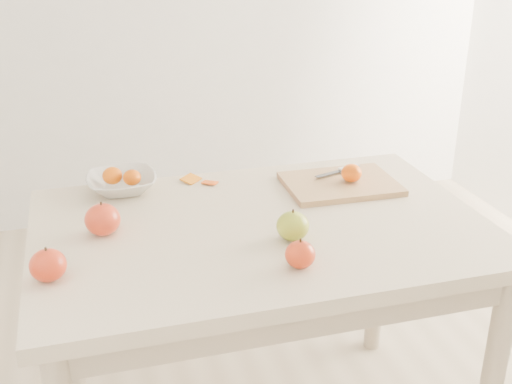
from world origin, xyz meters
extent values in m
cube|color=beige|center=(0.00, 0.00, 0.73)|extent=(1.20, 0.80, 0.04)
cylinder|color=#BCAA8E|center=(-0.54, 0.34, 0.35)|extent=(0.06, 0.06, 0.71)
cylinder|color=#BCAA8E|center=(0.54, 0.34, 0.35)|extent=(0.06, 0.06, 0.71)
cube|color=tan|center=(0.30, 0.18, 0.76)|extent=(0.34, 0.25, 0.02)
ellipsoid|color=#D65B07|center=(0.33, 0.17, 0.80)|extent=(0.06, 0.06, 0.05)
imported|color=silver|center=(-0.34, 0.32, 0.78)|extent=(0.21, 0.21, 0.05)
ellipsoid|color=#E95A08|center=(-0.36, 0.33, 0.80)|extent=(0.06, 0.06, 0.05)
ellipsoid|color=#CA5E07|center=(-0.31, 0.31, 0.80)|extent=(0.05, 0.05, 0.05)
cube|color=orange|center=(-0.13, 0.35, 0.75)|extent=(0.07, 0.07, 0.01)
cube|color=#D64D0F|center=(-0.07, 0.31, 0.75)|extent=(0.06, 0.05, 0.01)
cube|color=silver|center=(0.36, 0.25, 0.78)|extent=(0.08, 0.04, 0.01)
cube|color=#393C41|center=(0.28, 0.22, 0.78)|extent=(0.10, 0.04, 0.00)
ellipsoid|color=olive|center=(0.05, -0.11, 0.79)|extent=(0.08, 0.08, 0.08)
ellipsoid|color=#9A170B|center=(0.02, -0.25, 0.78)|extent=(0.07, 0.07, 0.06)
ellipsoid|color=#8F0306|center=(-0.54, -0.15, 0.79)|extent=(0.08, 0.08, 0.07)
ellipsoid|color=maroon|center=(-0.41, 0.05, 0.79)|extent=(0.09, 0.09, 0.08)
camera|label=1|loc=(-0.43, -1.48, 1.50)|focal=45.00mm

